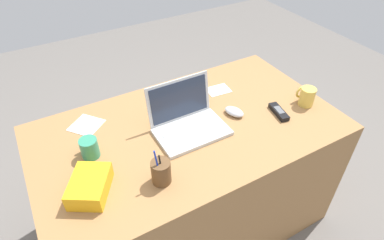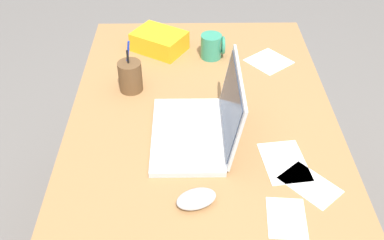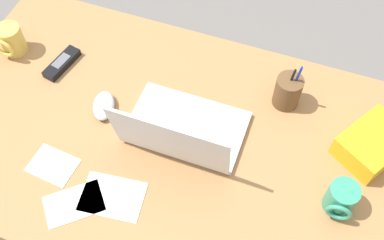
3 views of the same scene
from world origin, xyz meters
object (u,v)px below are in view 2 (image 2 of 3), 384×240
(computer_mouse, at_px, (196,199))
(snack_bag, at_px, (159,41))
(coffee_mug_tall, at_px, (212,46))
(laptop, at_px, (201,125))
(pen_holder, at_px, (130,76))

(computer_mouse, bearing_deg, snack_bag, 169.17)
(coffee_mug_tall, bearing_deg, computer_mouse, -5.91)
(laptop, distance_m, snack_bag, 0.54)
(coffee_mug_tall, bearing_deg, pen_holder, -53.95)
(laptop, xyz_separation_m, snack_bag, (-0.52, -0.15, -0.01))
(laptop, height_order, snack_bag, laptop)
(pen_holder, distance_m, snack_bag, 0.28)
(laptop, distance_m, coffee_mug_tall, 0.46)
(computer_mouse, distance_m, snack_bag, 0.79)
(coffee_mug_tall, relative_size, snack_bag, 0.49)
(snack_bag, bearing_deg, laptop, 15.90)
(laptop, height_order, computer_mouse, laptop)
(laptop, xyz_separation_m, computer_mouse, (0.26, -0.02, -0.03))
(laptop, relative_size, computer_mouse, 3.18)
(pen_holder, bearing_deg, computer_mouse, 22.65)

